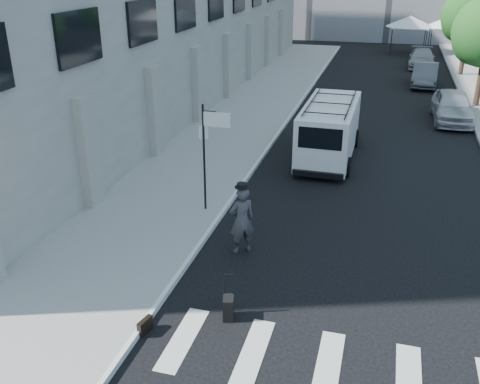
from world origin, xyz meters
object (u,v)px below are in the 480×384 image
Objects in this scene: briefcase at (145,326)px; parked_car_c at (422,58)px; parked_car_a at (452,106)px; parked_car_b at (425,75)px; cargo_van at (330,129)px; suitcase at (228,307)px; businessman at (242,220)px.

parked_car_c is (6.90, 34.82, 0.50)m from briefcase.
parked_car_a is 1.06× the size of parked_car_b.
cargo_van is 22.53m from parked_car_c.
parked_car_c reaches higher than briefcase.
briefcase is 1.93m from suitcase.
parked_car_b is at bearing 95.70° from parked_car_a.
businessman is 24.71m from parked_car_b.
parked_car_c is at bearing 93.90° from parked_car_b.
parked_car_b is at bearing -139.55° from businessman.
cargo_van is at bearing 71.81° from suitcase.
parked_car_b reaches higher than briefcase.
parked_car_c is at bearing 91.12° from briefcase.
suitcase is at bearing -97.07° from parked_car_b.
parked_car_b is at bearing 65.10° from suitcase.
briefcase is at bearing -162.66° from suitcase.
suitcase is at bearing 43.59° from briefcase.
parked_car_a is 8.41m from parked_car_b.
suitcase is at bearing -97.55° from parked_car_c.
suitcase is 34.23m from parked_car_c.
suitcase is at bearing 63.59° from businessman.
businessman is 4.54× the size of briefcase.
parked_car_a reaches higher than briefcase.
parked_car_b is at bearing 88.52° from briefcase.
cargo_van reaches higher than parked_car_c.
businessman reaches higher than parked_car_b.
parked_car_c is at bearing -136.67° from businessman.
parked_car_a reaches higher than parked_car_c.
parked_car_b is 0.95× the size of parked_car_c.
cargo_van is 1.33× the size of parked_car_c.
parked_car_a is at bearing -79.07° from parked_car_b.
businessman reaches higher than suitcase.
cargo_van is 15.97m from parked_car_b.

